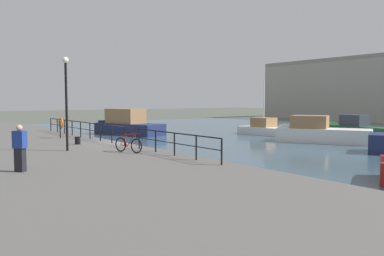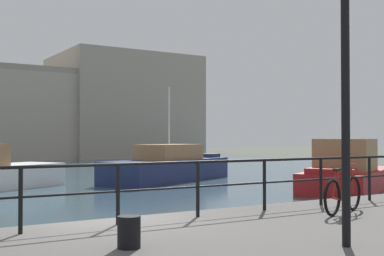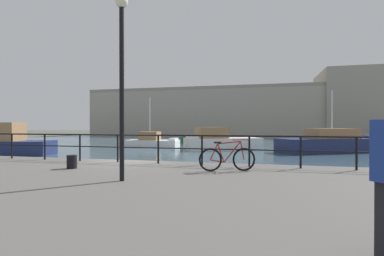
{
  "view_description": "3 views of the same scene",
  "coord_description": "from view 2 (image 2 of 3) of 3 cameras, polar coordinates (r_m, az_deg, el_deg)",
  "views": [
    {
      "loc": [
        21.6,
        -11.0,
        3.62
      ],
      "look_at": [
        3.6,
        2.42,
        2.04
      ],
      "focal_mm": 37.18,
      "sensor_mm": 36.0,
      "label": 1
    },
    {
      "loc": [
        -3.81,
        -9.02,
        2.56
      ],
      "look_at": [
        2.47,
        0.97,
        2.8
      ],
      "focal_mm": 47.86,
      "sensor_mm": 36.0,
      "label": 2
    },
    {
      "loc": [
        5.31,
        -10.79,
        2.47
      ],
      "look_at": [
        1.86,
        3.04,
        2.35
      ],
      "focal_mm": 26.91,
      "sensor_mm": 36.0,
      "label": 3
    }
  ],
  "objects": [
    {
      "name": "moored_cabin_cruiser",
      "position": [
        30.78,
        -2.55,
        -4.31
      ],
      "size": [
        10.21,
        7.24,
        5.65
      ],
      "rotation": [
        0.0,
        0.0,
        0.48
      ],
      "color": "navy",
      "rests_on": "water_basin"
    },
    {
      "name": "mooring_bollard",
      "position": [
        7.2,
        -7.03,
        -11.43
      ],
      "size": [
        0.32,
        0.32,
        0.44
      ],
      "primitive_type": "cylinder",
      "color": "black",
      "rests_on": "quay_promenade"
    },
    {
      "name": "moored_white_yacht",
      "position": [
        26.37,
        17.08,
        -4.78
      ],
      "size": [
        9.15,
        6.77,
        2.53
      ],
      "rotation": [
        0.0,
        0.0,
        3.63
      ],
      "color": "maroon",
      "rests_on": "water_basin"
    },
    {
      "name": "quay_railing",
      "position": [
        8.77,
        -13.25,
        -6.14
      ],
      "size": [
        21.66,
        0.07,
        1.08
      ],
      "color": "black",
      "rests_on": "quay_promenade"
    },
    {
      "name": "parked_bicycle",
      "position": [
        10.76,
        16.49,
        -7.07
      ],
      "size": [
        1.69,
        0.63,
        0.98
      ],
      "rotation": [
        0.0,
        0.0,
        0.33
      ],
      "color": "black",
      "rests_on": "quay_promenade"
    },
    {
      "name": "quay_lamp_post",
      "position": [
        7.6,
        16.7,
        10.28
      ],
      "size": [
        0.32,
        0.32,
        4.72
      ],
      "color": "black",
      "rests_on": "quay_promenade"
    }
  ]
}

